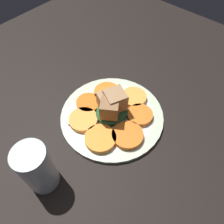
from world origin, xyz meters
TOP-DOWN VIEW (x-y plane):
  - table_slab at (0.00, 0.00)cm, footprint 120.00×120.00cm
  - plate at (0.00, 0.00)cm, footprint 26.43×26.43cm
  - carrot_slice_0 at (-4.13, 5.74)cm, footprint 6.56×6.56cm
  - carrot_slice_1 at (-7.81, 1.01)cm, footprint 6.77×6.77cm
  - carrot_slice_2 at (-4.29, -5.57)cm, footprint 7.16×7.16cm
  - carrot_slice_3 at (1.67, -6.81)cm, footprint 6.40×6.40cm
  - carrot_slice_4 at (6.31, -3.99)cm, footprint 7.18×7.18cm
  - carrot_slice_5 at (7.39, 2.83)cm, footprint 7.50×7.50cm
  - carrot_slice_6 at (2.51, 7.06)cm, footprint 7.55×7.55cm
  - center_pile at (-0.04, -0.23)cm, footprint 8.78×8.25cm
  - fork at (0.46, -5.02)cm, footprint 17.66×4.36cm
  - water_glass at (22.05, 0.08)cm, footprint 6.40×6.40cm

SIDE VIEW (x-z plane):
  - table_slab at x=0.00cm, z-range 0.00..2.00cm
  - plate at x=0.00cm, z-range 1.99..3.04cm
  - fork at x=0.46cm, z-range 3.10..3.50cm
  - carrot_slice_0 at x=-4.13cm, z-range 3.10..4.33cm
  - carrot_slice_1 at x=-7.81cm, z-range 3.10..4.33cm
  - carrot_slice_2 at x=-4.29cm, z-range 3.10..4.33cm
  - carrot_slice_3 at x=1.67cm, z-range 3.10..4.33cm
  - carrot_slice_4 at x=6.31cm, z-range 3.10..4.33cm
  - carrot_slice_5 at x=7.39cm, z-range 3.10..4.33cm
  - carrot_slice_6 at x=2.51cm, z-range 3.10..4.33cm
  - center_pile at x=-0.04cm, z-range 2.75..9.81cm
  - water_glass at x=22.05cm, z-range 2.00..14.45cm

